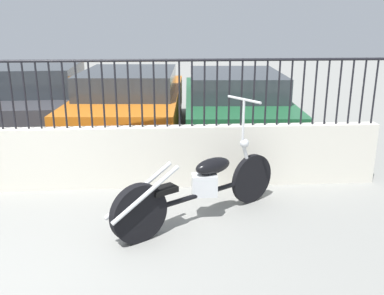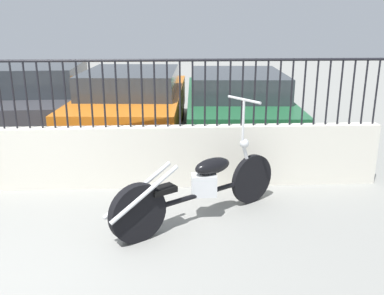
# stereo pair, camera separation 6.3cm
# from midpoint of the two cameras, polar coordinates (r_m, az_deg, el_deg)

# --- Properties ---
(low_wall) EXTENTS (8.89, 0.18, 0.83)m
(low_wall) POSITION_cam_midpoint_polar(r_m,az_deg,el_deg) (5.95, -18.60, -1.38)
(low_wall) COLOR beige
(low_wall) RESTS_ON ground_plane
(fence_railing) EXTENTS (8.89, 0.04, 0.87)m
(fence_railing) POSITION_cam_midpoint_polar(r_m,az_deg,el_deg) (5.74, -19.51, 7.89)
(fence_railing) COLOR black
(fence_railing) RESTS_ON low_wall
(motorcycle_black) EXTENTS (1.94, 1.35, 1.33)m
(motorcycle_black) POSITION_cam_midpoint_polar(r_m,az_deg,el_deg) (4.70, 0.54, -5.58)
(motorcycle_black) COLOR black
(motorcycle_black) RESTS_ON ground_plane
(car_dark_grey) EXTENTS (1.96, 4.12, 1.33)m
(car_dark_grey) POSITION_cam_midpoint_polar(r_m,az_deg,el_deg) (9.05, -19.34, 6.30)
(car_dark_grey) COLOR black
(car_dark_grey) RESTS_ON ground_plane
(car_orange) EXTENTS (2.10, 4.54, 1.28)m
(car_orange) POSITION_cam_midpoint_polar(r_m,az_deg,el_deg) (8.18, -7.59, 5.99)
(car_orange) COLOR black
(car_orange) RESTS_ON ground_plane
(car_green) EXTENTS (2.08, 4.58, 1.23)m
(car_green) POSITION_cam_midpoint_polar(r_m,az_deg,el_deg) (8.34, 6.08, 6.05)
(car_green) COLOR black
(car_green) RESTS_ON ground_plane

